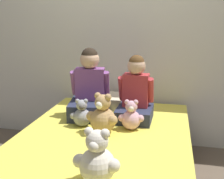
# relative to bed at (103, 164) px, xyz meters

# --- Properties ---
(wall_behind_bed) EXTENTS (8.00, 0.06, 2.50)m
(wall_behind_bed) POSITION_rel_bed_xyz_m (0.00, 1.02, 1.02)
(wall_behind_bed) COLOR silver
(wall_behind_bed) RESTS_ON ground_plane
(bed) EXTENTS (1.33, 1.90, 0.47)m
(bed) POSITION_rel_bed_xyz_m (0.00, 0.00, 0.00)
(bed) COLOR brown
(bed) RESTS_ON ground_plane
(child_on_left) EXTENTS (0.41, 0.43, 0.62)m
(child_on_left) POSITION_rel_bed_xyz_m (-0.22, 0.43, 0.47)
(child_on_left) COLOR #282D47
(child_on_left) RESTS_ON bed
(child_on_right) EXTENTS (0.31, 0.35, 0.57)m
(child_on_right) POSITION_rel_bed_xyz_m (0.19, 0.43, 0.46)
(child_on_right) COLOR #282D47
(child_on_right) RESTS_ON bed
(teddy_bear_held_by_left_child) EXTENTS (0.19, 0.15, 0.23)m
(teddy_bear_held_by_left_child) POSITION_rel_bed_xyz_m (-0.22, 0.17, 0.34)
(teddy_bear_held_by_left_child) COLOR #939399
(teddy_bear_held_by_left_child) RESTS_ON bed
(teddy_bear_held_by_right_child) EXTENTS (0.21, 0.16, 0.25)m
(teddy_bear_held_by_right_child) POSITION_rel_bed_xyz_m (0.19, 0.19, 0.34)
(teddy_bear_held_by_right_child) COLOR #DBA3B2
(teddy_bear_held_by_right_child) RESTS_ON bed
(teddy_bear_between_children) EXTENTS (0.26, 0.20, 0.32)m
(teddy_bear_between_children) POSITION_rel_bed_xyz_m (-0.01, 0.07, 0.37)
(teddy_bear_between_children) COLOR tan
(teddy_bear_between_children) RESTS_ON bed
(teddy_bear_at_foot_of_bed) EXTENTS (0.27, 0.20, 0.32)m
(teddy_bear_at_foot_of_bed) POSITION_rel_bed_xyz_m (0.12, -0.60, 0.37)
(teddy_bear_at_foot_of_bed) COLOR silver
(teddy_bear_at_foot_of_bed) RESTS_ON bed
(pillow_at_headboard) EXTENTS (0.47, 0.33, 0.11)m
(pillow_at_headboard) POSITION_rel_bed_xyz_m (0.00, 0.75, 0.29)
(pillow_at_headboard) COLOR beige
(pillow_at_headboard) RESTS_ON bed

